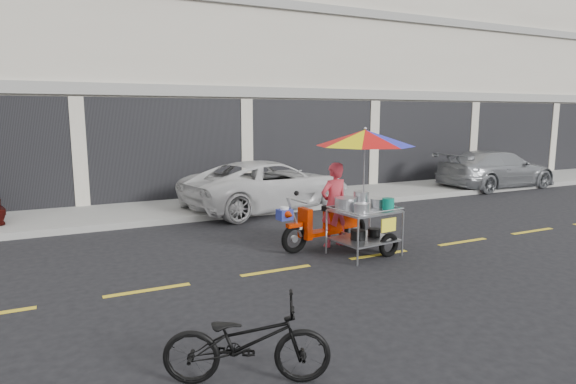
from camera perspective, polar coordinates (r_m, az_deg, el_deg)
name	(u,v)px	position (r m, az deg, el deg)	size (l,w,h in m)	color
ground	(379,255)	(8.75, 10.71, -7.34)	(90.00, 90.00, 0.00)	black
sidewalk	(260,201)	(13.42, -3.35, -1.07)	(45.00, 3.00, 0.15)	gray
shophouse_block	(276,68)	(19.08, -1.44, 14.53)	(36.00, 8.11, 10.40)	beige
centerline	(379,255)	(8.75, 10.71, -7.31)	(42.00, 0.10, 0.01)	gold
white_pickup	(269,185)	(12.58, -2.24, 0.85)	(2.12, 4.61, 1.28)	silver
silver_pickup	(496,169)	(17.61, 23.45, 2.48)	(1.78, 4.38, 1.27)	#999CA0
near_bicycle	(247,341)	(4.64, -4.89, -17.22)	(0.54, 1.55, 0.81)	black
food_vendor_rig	(353,174)	(8.65, 7.66, 2.15)	(2.40, 1.92, 2.26)	black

